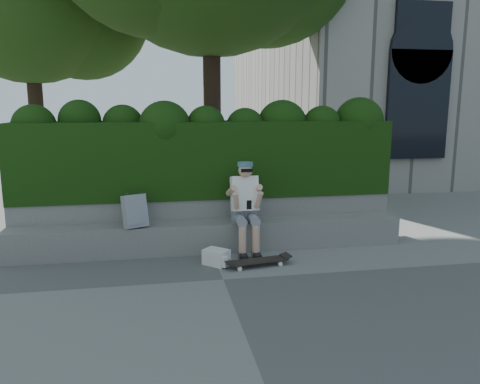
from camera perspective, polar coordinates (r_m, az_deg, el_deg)
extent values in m
plane|color=slate|center=(6.13, -2.06, -10.62)|extent=(80.00, 80.00, 0.00)
cube|color=gray|center=(7.23, -3.49, -5.40)|extent=(6.00, 0.45, 0.45)
cube|color=gray|center=(7.65, -3.92, -3.35)|extent=(6.00, 0.50, 0.75)
cube|color=black|center=(7.69, -4.20, 4.12)|extent=(6.00, 1.00, 1.20)
cylinder|color=black|center=(10.50, -3.38, 8.46)|extent=(0.39, 0.39, 3.65)
cylinder|color=black|center=(12.53, -23.35, 6.24)|extent=(0.35, 0.35, 2.89)
cube|color=gray|center=(7.17, 0.44, -2.75)|extent=(0.36, 0.26, 0.22)
cube|color=white|center=(7.03, 0.55, -0.18)|extent=(0.40, 0.32, 0.55)
sphere|color=tan|center=(6.90, 0.67, 2.65)|extent=(0.21, 0.21, 0.21)
cylinder|color=#456D7F|center=(6.91, 0.64, 3.41)|extent=(0.23, 0.23, 0.06)
cube|color=black|center=(6.71, 1.11, -1.57)|extent=(0.07, 0.02, 0.13)
cylinder|color=tan|center=(6.82, 0.30, -6.21)|extent=(0.11, 0.11, 0.47)
cylinder|color=tan|center=(6.85, 1.95, -6.12)|extent=(0.11, 0.11, 0.47)
cube|color=black|center=(6.82, 0.39, -7.92)|extent=(0.10, 0.26, 0.10)
cube|color=black|center=(6.86, 2.05, -7.82)|extent=(0.10, 0.26, 0.10)
cube|color=black|center=(6.57, 2.19, -8.37)|extent=(0.88, 0.35, 0.02)
cylinder|color=silver|center=(6.41, -0.03, -9.34)|extent=(0.06, 0.04, 0.06)
cylinder|color=silver|center=(6.57, -0.57, -8.83)|extent=(0.06, 0.04, 0.06)
cylinder|color=silver|center=(6.62, 4.92, -8.72)|extent=(0.06, 0.04, 0.06)
cylinder|color=silver|center=(6.78, 4.28, -8.25)|extent=(0.06, 0.04, 0.06)
cube|color=#B0B0B5|center=(6.98, -12.70, -2.29)|extent=(0.37, 0.29, 0.48)
cube|color=white|center=(6.64, -2.91, -7.93)|extent=(0.41, 0.40, 0.22)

